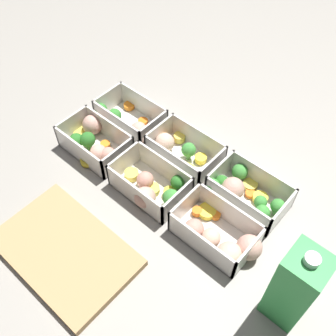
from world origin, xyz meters
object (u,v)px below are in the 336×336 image
at_px(container_near_left, 244,192).
at_px(container_near_center, 180,150).
at_px(container_far_right, 94,141).
at_px(juice_carton, 295,287).
at_px(container_far_center, 152,187).
at_px(container_far_left, 221,238).
at_px(container_near_right, 129,120).

distance_m(container_near_left, container_near_center, 0.18).
xyz_separation_m(container_far_right, juice_carton, (-0.55, 0.04, 0.07)).
height_order(container_near_left, juice_carton, juice_carton).
distance_m(container_far_center, juice_carton, 0.36).
height_order(container_near_left, container_far_center, same).
bearing_deg(container_far_right, container_far_center, 178.03).
bearing_deg(container_near_center, container_far_right, 33.64).
xyz_separation_m(container_near_left, container_far_center, (0.16, 0.12, -0.00)).
bearing_deg(container_near_left, container_far_center, 37.53).
relative_size(container_near_left, container_far_center, 1.01).
distance_m(container_far_left, container_far_center, 0.19).
distance_m(container_far_left, container_far_right, 0.39).
distance_m(container_near_left, container_far_center, 0.20).
height_order(container_far_left, container_far_center, same).
bearing_deg(container_near_right, juice_carton, 165.03).
bearing_deg(container_near_right, container_near_center, -176.56).
height_order(container_far_center, juice_carton, juice_carton).
height_order(container_far_left, juice_carton, juice_carton).
bearing_deg(juice_carton, container_near_right, -14.97).
xyz_separation_m(container_near_left, container_near_center, (0.18, -0.00, -0.00)).
relative_size(container_near_center, container_far_center, 1.02).
relative_size(container_near_left, container_near_right, 0.91).
relative_size(container_near_left, container_far_left, 0.89).
xyz_separation_m(container_far_left, container_far_right, (0.39, -0.01, -0.00)).
xyz_separation_m(container_near_center, container_near_right, (0.16, 0.01, 0.00)).
xyz_separation_m(container_near_center, container_far_center, (-0.02, 0.12, 0.00)).
bearing_deg(container_far_left, container_near_right, -16.94).
xyz_separation_m(container_near_left, container_far_left, (-0.03, 0.12, -0.00)).
distance_m(container_near_left, container_near_right, 0.34).
xyz_separation_m(container_near_right, container_far_left, (-0.37, 0.11, 0.00)).
height_order(container_near_left, container_near_center, same).
xyz_separation_m(container_near_center, juice_carton, (-0.37, 0.15, 0.07)).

